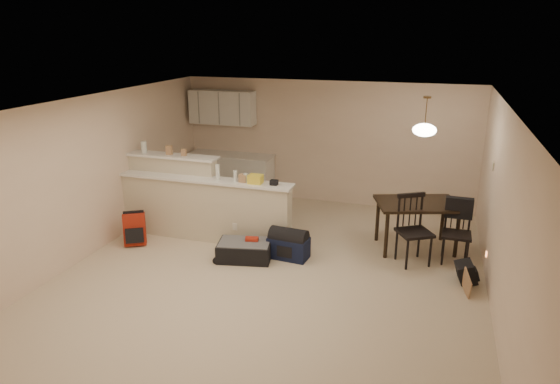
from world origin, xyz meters
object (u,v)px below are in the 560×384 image
at_px(navy_duffel, 289,248).
at_px(dining_chair_far, 457,233).
at_px(pendant_lamp, 425,129).
at_px(black_daypack, 466,272).
at_px(dining_table, 417,208).
at_px(suitcase, 245,251).
at_px(dining_chair_near, 415,231).
at_px(red_backpack, 135,229).

bearing_deg(navy_duffel, dining_chair_far, 19.26).
bearing_deg(navy_duffel, pendant_lamp, 32.58).
bearing_deg(black_daypack, dining_table, 30.03).
bearing_deg(dining_table, pendant_lamp, 71.41).
bearing_deg(pendant_lamp, dining_table, -90.00).
bearing_deg(pendant_lamp, black_daypack, -51.68).
relative_size(pendant_lamp, suitcase, 0.75).
bearing_deg(suitcase, navy_duffel, 10.04).
height_order(dining_chair_near, red_backpack, dining_chair_near).
relative_size(pendant_lamp, black_daypack, 1.89).
height_order(dining_table, dining_chair_near, dining_chair_near).
xyz_separation_m(dining_chair_far, black_daypack, (0.15, -0.62, -0.35)).
relative_size(dining_chair_far, black_daypack, 2.99).
bearing_deg(navy_duffel, suitcase, -153.20).
bearing_deg(dining_chair_near, black_daypack, -57.97).
relative_size(dining_chair_near, red_backpack, 2.02).
distance_m(pendant_lamp, navy_duffel, 2.79).
bearing_deg(dining_table, red_backpack, 176.80).
distance_m(dining_chair_far, suitcase, 3.28).
distance_m(pendant_lamp, suitcase, 3.36).
height_order(dining_chair_near, suitcase, dining_chair_near).
distance_m(suitcase, red_backpack, 1.97).
bearing_deg(dining_table, dining_chair_near, -108.40).
bearing_deg(suitcase, dining_chair_near, 2.88).
xyz_separation_m(pendant_lamp, black_daypack, (0.77, -0.97, -1.85)).
xyz_separation_m(dining_table, dining_chair_near, (0.00, -0.58, -0.17)).
relative_size(dining_chair_far, suitcase, 1.19).
bearing_deg(black_daypack, dining_chair_near, 54.58).
xyz_separation_m(pendant_lamp, dining_chair_far, (0.62, -0.35, -1.50)).
relative_size(suitcase, red_backpack, 1.54).
distance_m(red_backpack, black_daypack, 5.27).
height_order(dining_table, black_daypack, dining_table).
relative_size(dining_table, red_backpack, 2.79).
bearing_deg(black_daypack, suitcase, 86.13).
height_order(suitcase, black_daypack, black_daypack).
distance_m(suitcase, navy_duffel, 0.69).
relative_size(dining_chair_near, suitcase, 1.32).
height_order(dining_chair_far, black_daypack, dining_chair_far).
bearing_deg(suitcase, pendant_lamp, 14.39).
bearing_deg(red_backpack, dining_table, -15.09).
distance_m(dining_chair_far, red_backpack, 5.19).
relative_size(pendant_lamp, dining_chair_far, 0.63).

